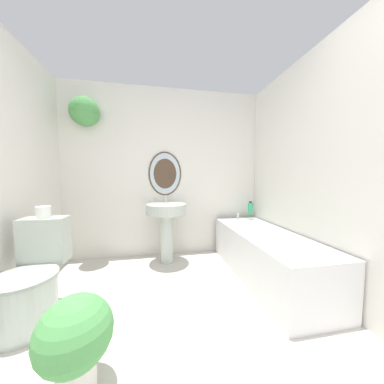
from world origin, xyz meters
name	(u,v)px	position (x,y,z in m)	size (l,w,h in m)	color
wall_back	(159,167)	(-0.10, 2.50, 1.28)	(2.89, 0.36, 2.40)	silver
wall_right	(323,170)	(1.42, 1.24, 1.20)	(0.06, 2.61, 2.40)	silver
toilet	(31,283)	(-1.11, 1.31, 0.31)	(0.44, 0.61, 0.78)	#B2BCB2
pedestal_sink	(167,219)	(-0.01, 2.19, 0.59)	(0.52, 0.52, 0.89)	#B2BCB2
bathtub	(264,253)	(1.06, 1.61, 0.27)	(0.62, 1.66, 0.59)	silver
shampoo_bottle	(250,208)	(1.23, 2.28, 0.68)	(0.08, 0.08, 0.19)	#38B275
potted_plant	(76,337)	(-0.56, 0.69, 0.31)	(0.37, 0.37, 0.52)	silver
toilet_paper_roll	(44,212)	(-1.11, 1.53, 0.83)	(0.11, 0.11, 0.10)	white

